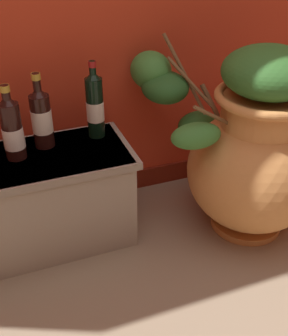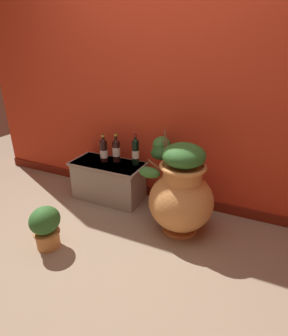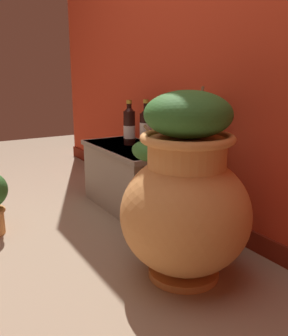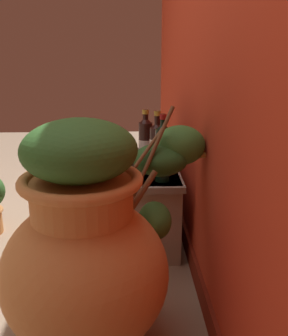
{
  "view_description": "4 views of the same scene",
  "coord_description": "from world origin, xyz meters",
  "px_view_note": "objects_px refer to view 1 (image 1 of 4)",
  "views": [
    {
      "loc": [
        -0.61,
        -0.61,
        1.26
      ],
      "look_at": [
        -0.12,
        0.68,
        0.39
      ],
      "focal_mm": 45.47,
      "sensor_mm": 36.0,
      "label": 1
    },
    {
      "loc": [
        0.95,
        -1.37,
        1.53
      ],
      "look_at": [
        -0.1,
        0.86,
        0.44
      ],
      "focal_mm": 29.47,
      "sensor_mm": 36.0,
      "label": 2
    },
    {
      "loc": [
        1.54,
        -0.27,
        0.89
      ],
      "look_at": [
        -0.08,
        0.7,
        0.39
      ],
      "focal_mm": 39.26,
      "sensor_mm": 36.0,
      "label": 3
    },
    {
      "loc": [
        1.5,
        0.8,
        1.01
      ],
      "look_at": [
        -0.08,
        0.86,
        0.53
      ],
      "focal_mm": 40.75,
      "sensor_mm": 36.0,
      "label": 4
    }
  ],
  "objects_px": {
    "wine_bottle_left": "(12,128)",
    "wine_bottle_middle": "(41,116)",
    "wine_bottle_right": "(95,104)",
    "terracotta_urn": "(250,151)"
  },
  "relations": [
    {
      "from": "wine_bottle_right",
      "to": "wine_bottle_left",
      "type": "bearing_deg",
      "value": -168.84
    },
    {
      "from": "wine_bottle_right",
      "to": "wine_bottle_middle",
      "type": "bearing_deg",
      "value": -177.31
    },
    {
      "from": "wine_bottle_left",
      "to": "wine_bottle_right",
      "type": "xyz_separation_m",
      "value": [
        0.34,
        0.07,
        0.02
      ]
    },
    {
      "from": "wine_bottle_middle",
      "to": "wine_bottle_right",
      "type": "relative_size",
      "value": 0.94
    },
    {
      "from": "wine_bottle_middle",
      "to": "wine_bottle_left",
      "type": "bearing_deg",
      "value": -154.51
    },
    {
      "from": "wine_bottle_left",
      "to": "wine_bottle_middle",
      "type": "bearing_deg",
      "value": 25.49
    },
    {
      "from": "wine_bottle_middle",
      "to": "wine_bottle_right",
      "type": "xyz_separation_m",
      "value": [
        0.22,
        0.01,
        0.01
      ]
    },
    {
      "from": "wine_bottle_left",
      "to": "wine_bottle_middle",
      "type": "height_order",
      "value": "wine_bottle_middle"
    },
    {
      "from": "wine_bottle_left",
      "to": "wine_bottle_right",
      "type": "distance_m",
      "value": 0.34
    },
    {
      "from": "terracotta_urn",
      "to": "wine_bottle_left",
      "type": "distance_m",
      "value": 0.95
    }
  ]
}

